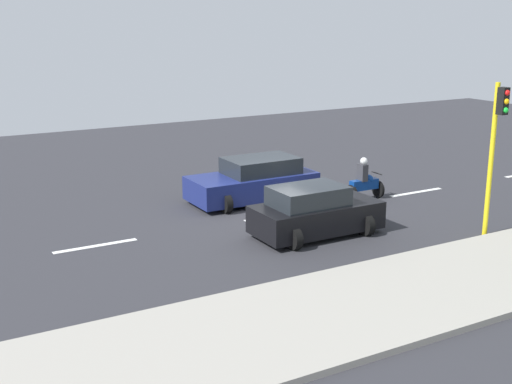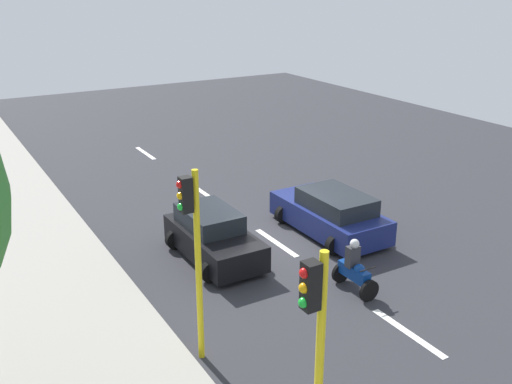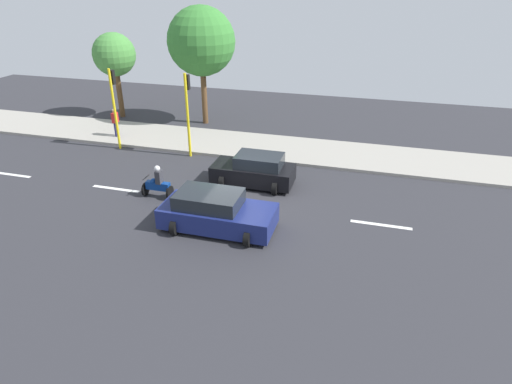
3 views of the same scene
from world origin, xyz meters
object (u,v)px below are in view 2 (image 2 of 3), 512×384
traffic_light_corner (193,241)px  traffic_light_midblock (315,346)px  car_dark_blue (331,214)px  car_black (213,237)px  motorcycle (355,270)px

traffic_light_corner → traffic_light_midblock: size_ratio=1.00×
car_dark_blue → car_black: 4.24m
traffic_light_midblock → car_dark_blue: bearing=-129.1°
car_black → motorcycle: (-2.42, 3.79, -0.07)m
motorcycle → traffic_light_corner: bearing=6.7°
car_dark_blue → traffic_light_midblock: bearing=50.9°
car_black → car_dark_blue: bearing=175.3°
car_dark_blue → traffic_light_corner: traffic_light_corner is taller
car_dark_blue → traffic_light_corner: bearing=30.6°
traffic_light_corner → traffic_light_midblock: (0.00, 4.37, 0.00)m
car_black → traffic_light_corner: (2.60, 4.38, 2.22)m
car_dark_blue → motorcycle: (1.80, 3.44, -0.07)m
car_dark_blue → motorcycle: bearing=62.4°
traffic_light_midblock → motorcycle: bearing=-135.4°
traffic_light_corner → traffic_light_midblock: 4.37m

